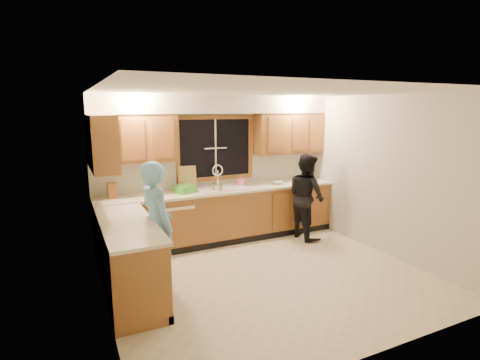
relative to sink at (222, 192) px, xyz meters
name	(u,v)px	position (x,y,z in m)	size (l,w,h in m)	color
floor	(267,276)	(0.00, -1.60, -0.86)	(4.20, 4.20, 0.00)	beige
ceiling	(270,91)	(0.00, -1.60, 1.64)	(4.20, 4.20, 0.00)	white
wall_back	(215,168)	(0.00, 0.30, 0.39)	(4.20, 4.20, 0.00)	beige
wall_left	(101,205)	(-2.10, -1.60, 0.39)	(3.80, 3.80, 0.00)	beige
wall_right	(386,176)	(2.10, -1.60, 0.39)	(3.80, 3.80, 0.00)	beige
base_cabinets_back	(222,216)	(0.00, 0.00, -0.42)	(4.20, 0.60, 0.88)	#9B622D
base_cabinets_left	(128,259)	(-1.80, -1.25, -0.42)	(0.60, 1.90, 0.88)	#9B622D
countertop_back	(222,190)	(0.00, -0.02, 0.04)	(4.20, 0.63, 0.04)	beige
countertop_left	(127,224)	(-1.79, -1.25, 0.04)	(0.63, 1.90, 0.04)	beige
upper_cabinets_left	(133,139)	(-1.43, 0.13, 0.96)	(1.35, 0.33, 0.75)	#9B622D
upper_cabinets_right	(289,133)	(1.43, 0.13, 0.96)	(1.35, 0.33, 0.75)	#9B622D
upper_cabinets_return	(102,143)	(-1.94, -0.48, 0.96)	(0.33, 0.90, 0.75)	#9B622D
soffit	(218,104)	(0.00, 0.12, 1.49)	(4.20, 0.35, 0.30)	white
window_frame	(215,148)	(0.00, 0.29, 0.74)	(1.44, 0.03, 1.14)	black
sink	(222,192)	(0.00, 0.00, 0.00)	(0.86, 0.52, 0.57)	white
dishwasher	(175,224)	(-0.85, -0.01, -0.45)	(0.60, 0.56, 0.82)	white
stove	(136,277)	(-1.80, -1.82, -0.41)	(0.58, 0.75, 0.90)	white
man	(157,226)	(-1.43, -1.30, -0.04)	(0.60, 0.40, 1.66)	#79B7E5
woman	(306,196)	(1.41, -0.50, -0.11)	(0.74, 0.57, 1.51)	black
knife_block	(112,191)	(-1.79, 0.11, 0.18)	(0.13, 0.11, 0.24)	#A2602C
cutting_board	(187,178)	(-0.55, 0.22, 0.26)	(0.31, 0.02, 0.41)	tan
dish_crate	(184,189)	(-0.66, 0.01, 0.12)	(0.27, 0.26, 0.13)	green
soap_bottle	(240,181)	(0.39, 0.08, 0.15)	(0.09, 0.09, 0.20)	pink
bowl	(278,183)	(1.09, -0.04, 0.08)	(0.20, 0.20, 0.05)	silver
can_left	(213,188)	(-0.22, -0.12, 0.12)	(0.07, 0.07, 0.13)	#C3B096
can_right	(220,189)	(-0.12, -0.23, 0.11)	(0.06, 0.06, 0.12)	#C3B096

